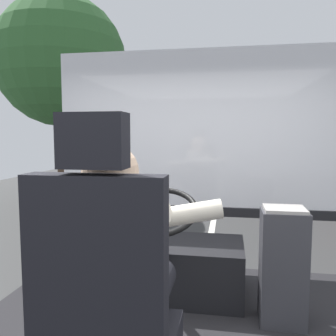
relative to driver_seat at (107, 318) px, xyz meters
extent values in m
cube|color=#323232|center=(0.12, 9.14, -1.25)|extent=(18.00, 44.00, 0.05)
cube|color=silver|center=(0.12, 9.14, -1.23)|extent=(0.12, 39.60, 0.00)
cube|color=black|center=(0.00, -0.10, 0.21)|extent=(0.48, 0.10, 0.66)
cube|color=black|center=(0.00, -0.10, 0.65)|extent=(0.22, 0.10, 0.18)
cylinder|color=black|center=(0.09, 0.25, -0.03)|extent=(0.17, 0.52, 0.17)
cylinder|color=black|center=(-0.09, 0.25, -0.03)|extent=(0.17, 0.52, 0.17)
cylinder|color=silver|center=(0.00, 0.06, 0.16)|extent=(0.36, 0.36, 0.55)
cube|color=black|center=(0.00, 0.25, 0.23)|extent=(0.06, 0.01, 0.34)
sphere|color=beige|center=(0.00, 0.06, 0.53)|extent=(0.21, 0.21, 0.21)
cylinder|color=silver|center=(0.11, 0.35, 0.29)|extent=(0.61, 0.21, 0.18)
cylinder|color=silver|center=(-0.11, 0.35, 0.29)|extent=(0.61, 0.21, 0.18)
cube|color=black|center=(0.00, 1.36, -0.33)|extent=(1.10, 0.56, 0.40)
cylinder|color=black|center=(0.00, 0.99, 0.00)|extent=(0.07, 0.24, 0.44)
torus|color=black|center=(0.00, 0.90, 0.21)|extent=(0.51, 0.49, 0.23)
cylinder|color=black|center=(0.00, 0.90, 0.21)|extent=(0.14, 0.14, 0.08)
cube|color=#333338|center=(0.78, 1.07, -0.17)|extent=(0.28, 0.25, 0.73)
cube|color=#9E9993|center=(0.78, 1.07, 0.21)|extent=(0.25, 0.23, 0.02)
cube|color=silver|center=(0.12, 1.96, 0.72)|extent=(2.50, 0.01, 1.40)
cube|color=black|center=(0.12, 1.96, -0.02)|extent=(2.50, 0.08, 0.08)
cylinder|color=#4C3828|center=(-4.04, 7.80, 0.13)|extent=(0.35, 0.35, 2.71)
sphere|color=#2F5F2D|center=(-4.04, 7.80, 2.61)|extent=(3.46, 3.46, 3.46)
cube|color=#BCB29E|center=(5.40, 17.74, 1.61)|extent=(10.56, 5.22, 5.68)
cylinder|color=black|center=(3.25, 12.53, -0.97)|extent=(0.14, 0.53, 0.53)
cylinder|color=black|center=(3.25, 10.14, -0.97)|extent=(0.14, 0.53, 0.53)
cube|color=#474C51|center=(4.32, 17.05, -0.65)|extent=(1.75, 4.43, 0.64)
cube|color=#282D33|center=(4.32, 16.79, -0.09)|extent=(1.44, 2.44, 0.49)
cylinder|color=black|center=(5.15, 18.42, -0.97)|extent=(0.14, 0.52, 0.52)
cylinder|color=black|center=(3.49, 18.42, -0.97)|extent=(0.14, 0.52, 0.52)
cylinder|color=black|center=(5.15, 15.68, -0.97)|extent=(0.14, 0.52, 0.52)
cylinder|color=black|center=(3.49, 15.68, -0.97)|extent=(0.14, 0.52, 0.52)
camera|label=1|loc=(0.43, -1.17, 0.68)|focal=37.49mm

